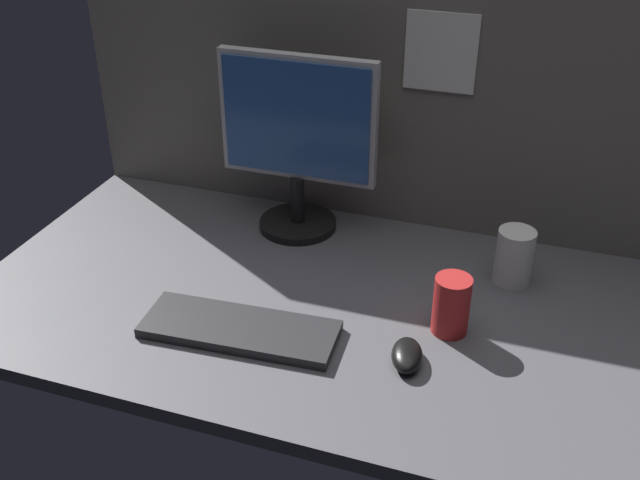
{
  "coord_description": "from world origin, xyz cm",
  "views": [
    {
      "loc": [
        20.44,
        -118.52,
        87.46
      ],
      "look_at": [
        -13.47,
        0.0,
        14.0
      ],
      "focal_mm": 41.94,
      "sensor_mm": 36.0,
      "label": 1
    }
  ],
  "objects_px": {
    "mug_ceramic_white": "(514,256)",
    "keyboard": "(240,329)",
    "mouse": "(407,355)",
    "mug_red_plastic": "(451,305)",
    "monitor": "(297,139)"
  },
  "relations": [
    {
      "from": "mug_ceramic_white",
      "to": "keyboard",
      "type": "bearing_deg",
      "value": -143.24
    },
    {
      "from": "mouse",
      "to": "mug_ceramic_white",
      "type": "distance_m",
      "value": 0.36
    },
    {
      "from": "mug_red_plastic",
      "to": "monitor",
      "type": "bearing_deg",
      "value": 145.07
    },
    {
      "from": "mug_red_plastic",
      "to": "mug_ceramic_white",
      "type": "distance_m",
      "value": 0.23
    },
    {
      "from": "monitor",
      "to": "mug_ceramic_white",
      "type": "bearing_deg",
      "value": -8.63
    },
    {
      "from": "monitor",
      "to": "mug_red_plastic",
      "type": "xyz_separation_m",
      "value": [
        0.41,
        -0.29,
        -0.16
      ]
    },
    {
      "from": "monitor",
      "to": "mug_red_plastic",
      "type": "height_order",
      "value": "monitor"
    },
    {
      "from": "keyboard",
      "to": "mug_red_plastic",
      "type": "xyz_separation_m",
      "value": [
        0.37,
        0.14,
        0.05
      ]
    },
    {
      "from": "keyboard",
      "to": "mouse",
      "type": "relative_size",
      "value": 3.85
    },
    {
      "from": "monitor",
      "to": "keyboard",
      "type": "distance_m",
      "value": 0.47
    },
    {
      "from": "monitor",
      "to": "mug_red_plastic",
      "type": "distance_m",
      "value": 0.52
    },
    {
      "from": "mouse",
      "to": "mug_red_plastic",
      "type": "relative_size",
      "value": 0.82
    },
    {
      "from": "monitor",
      "to": "mouse",
      "type": "relative_size",
      "value": 4.28
    },
    {
      "from": "monitor",
      "to": "mug_ceramic_white",
      "type": "height_order",
      "value": "monitor"
    },
    {
      "from": "mug_red_plastic",
      "to": "mouse",
      "type": "bearing_deg",
      "value": -114.73
    }
  ]
}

